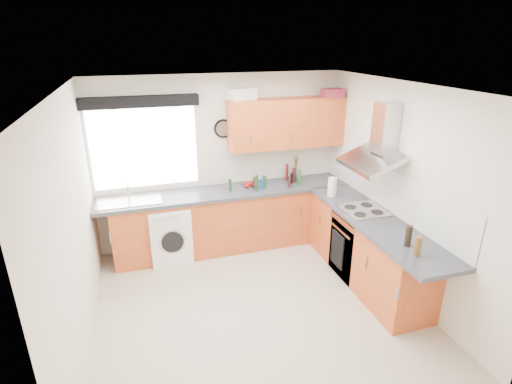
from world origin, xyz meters
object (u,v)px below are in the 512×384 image
object	(u,v)px
oven	(360,244)
extractor_hood	(378,144)
upper_cabinets	(287,123)
washing_machine	(170,233)

from	to	relation	value
oven	extractor_hood	xyz separation A→B (m)	(0.10, -0.00, 1.34)
upper_cabinets	washing_machine	distance (m)	2.27
extractor_hood	upper_cabinets	xyz separation A→B (m)	(-0.65, 1.33, 0.03)
upper_cabinets	oven	bearing A→B (deg)	-67.46
extractor_hood	washing_machine	distance (m)	3.00
washing_machine	extractor_hood	bearing A→B (deg)	-22.97
oven	washing_machine	xyz separation A→B (m)	(-2.33, 1.10, -0.02)
extractor_hood	upper_cabinets	bearing A→B (deg)	116.13
upper_cabinets	washing_machine	world-z (taller)	upper_cabinets
extractor_hood	oven	bearing A→B (deg)	180.00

